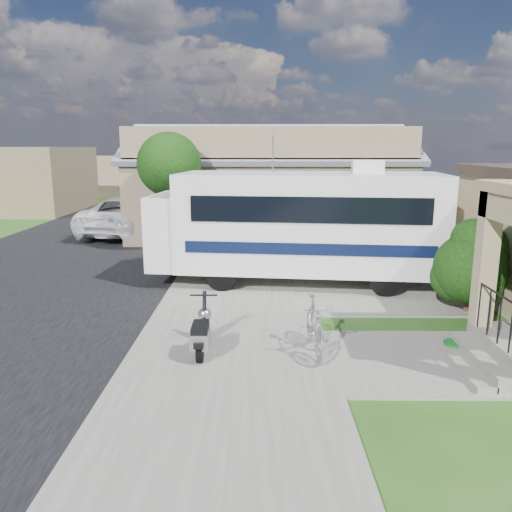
{
  "coord_description": "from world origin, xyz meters",
  "views": [
    {
      "loc": [
        -0.4,
        -9.91,
        4.03
      ],
      "look_at": [
        -0.5,
        2.5,
        1.3
      ],
      "focal_mm": 35.0,
      "sensor_mm": 36.0,
      "label": 1
    }
  ],
  "objects_px": {
    "scooter": "(202,333)",
    "bicycle": "(314,329)",
    "motorhome": "(298,222)",
    "shrub": "(471,265)",
    "pickup_truck": "(134,215)",
    "van": "(160,202)",
    "garden_hose": "(454,348)"
  },
  "relations": [
    {
      "from": "scooter",
      "to": "bicycle",
      "type": "bearing_deg",
      "value": 0.23
    },
    {
      "from": "motorhome",
      "to": "shrub",
      "type": "height_order",
      "value": "motorhome"
    },
    {
      "from": "scooter",
      "to": "pickup_truck",
      "type": "xyz_separation_m",
      "value": [
        -4.74,
        13.94,
        0.43
      ]
    },
    {
      "from": "motorhome",
      "to": "van",
      "type": "bearing_deg",
      "value": 121.32
    },
    {
      "from": "van",
      "to": "motorhome",
      "type": "bearing_deg",
      "value": -63.9
    },
    {
      "from": "garden_hose",
      "to": "pickup_truck",
      "type": "bearing_deg",
      "value": 125.37
    },
    {
      "from": "bicycle",
      "to": "van",
      "type": "xyz_separation_m",
      "value": [
        -6.97,
        20.09,
        0.31
      ]
    },
    {
      "from": "scooter",
      "to": "bicycle",
      "type": "relative_size",
      "value": 0.89
    },
    {
      "from": "bicycle",
      "to": "pickup_truck",
      "type": "bearing_deg",
      "value": 113.42
    },
    {
      "from": "van",
      "to": "garden_hose",
      "type": "bearing_deg",
      "value": -63.19
    },
    {
      "from": "shrub",
      "to": "garden_hose",
      "type": "relative_size",
      "value": 5.66
    },
    {
      "from": "scooter",
      "to": "garden_hose",
      "type": "bearing_deg",
      "value": 0.98
    },
    {
      "from": "scooter",
      "to": "shrub",
      "type": "bearing_deg",
      "value": 21.9
    },
    {
      "from": "bicycle",
      "to": "van",
      "type": "bearing_deg",
      "value": 105.97
    },
    {
      "from": "shrub",
      "to": "van",
      "type": "distance_m",
      "value": 20.67
    },
    {
      "from": "shrub",
      "to": "van",
      "type": "relative_size",
      "value": 0.4
    },
    {
      "from": "bicycle",
      "to": "garden_hose",
      "type": "relative_size",
      "value": 4.33
    },
    {
      "from": "scooter",
      "to": "garden_hose",
      "type": "relative_size",
      "value": 3.85
    },
    {
      "from": "scooter",
      "to": "bicycle",
      "type": "height_order",
      "value": "scooter"
    },
    {
      "from": "motorhome",
      "to": "scooter",
      "type": "relative_size",
      "value": 5.38
    },
    {
      "from": "bicycle",
      "to": "shrub",
      "type": "bearing_deg",
      "value": 29.52
    },
    {
      "from": "pickup_truck",
      "to": "garden_hose",
      "type": "distance_m",
      "value": 16.88
    },
    {
      "from": "shrub",
      "to": "scooter",
      "type": "distance_m",
      "value": 6.88
    },
    {
      "from": "motorhome",
      "to": "van",
      "type": "xyz_separation_m",
      "value": [
        -7.02,
        14.77,
        -0.99
      ]
    },
    {
      "from": "motorhome",
      "to": "shrub",
      "type": "relative_size",
      "value": 3.66
    },
    {
      "from": "shrub",
      "to": "bicycle",
      "type": "bearing_deg",
      "value": -147.33
    },
    {
      "from": "pickup_truck",
      "to": "shrub",
      "type": "bearing_deg",
      "value": 146.36
    },
    {
      "from": "pickup_truck",
      "to": "garden_hose",
      "type": "height_order",
      "value": "pickup_truck"
    },
    {
      "from": "motorhome",
      "to": "shrub",
      "type": "distance_m",
      "value": 4.9
    },
    {
      "from": "pickup_truck",
      "to": "garden_hose",
      "type": "bearing_deg",
      "value": 137.29
    },
    {
      "from": "shrub",
      "to": "bicycle",
      "type": "distance_m",
      "value": 4.91
    },
    {
      "from": "garden_hose",
      "to": "scooter",
      "type": "bearing_deg",
      "value": -177.89
    }
  ]
}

